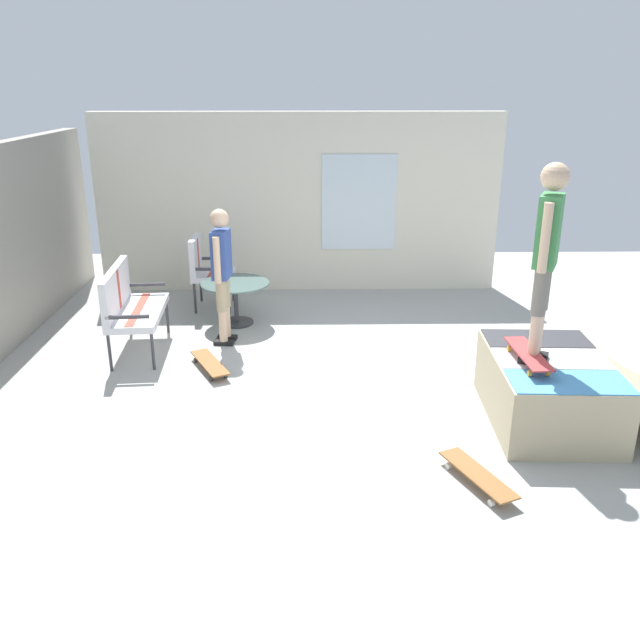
# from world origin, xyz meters

# --- Properties ---
(ground_plane) EXTENTS (12.00, 12.00, 0.10)m
(ground_plane) POSITION_xyz_m (0.00, 0.00, -0.05)
(ground_plane) COLOR #A8A8A3
(house_facade) EXTENTS (0.23, 6.00, 2.64)m
(house_facade) POSITION_xyz_m (3.80, 0.49, 1.32)
(house_facade) COLOR silver
(house_facade) RESTS_ON ground_plane
(skate_ramp) EXTENTS (1.57, 1.96, 0.64)m
(skate_ramp) POSITION_xyz_m (-0.51, -1.93, 0.32)
(skate_ramp) COLOR tan
(skate_ramp) RESTS_ON ground_plane
(patio_bench) EXTENTS (1.28, 0.63, 1.02)m
(patio_bench) POSITION_xyz_m (1.29, 2.47, 0.62)
(patio_bench) COLOR #38383D
(patio_bench) RESTS_ON ground_plane
(patio_chair_near_house) EXTENTS (0.62, 0.55, 1.02)m
(patio_chair_near_house) POSITION_xyz_m (2.89, 1.81, 0.61)
(patio_chair_near_house) COLOR #38383D
(patio_chair_near_house) RESTS_ON ground_plane
(patio_table) EXTENTS (0.90, 0.90, 0.57)m
(patio_table) POSITION_xyz_m (2.20, 1.31, 0.40)
(patio_table) COLOR #38383D
(patio_table) RESTS_ON ground_plane
(person_watching) EXTENTS (0.48, 0.27, 1.66)m
(person_watching) POSITION_xyz_m (1.54, 1.39, 0.96)
(person_watching) COLOR black
(person_watching) RESTS_ON ground_plane
(person_skater) EXTENTS (0.44, 0.34, 1.78)m
(person_skater) POSITION_xyz_m (-0.55, -1.70, 1.69)
(person_skater) COLOR black
(person_skater) RESTS_ON skate_ramp
(skateboard_by_bench) EXTENTS (0.81, 0.54, 0.10)m
(skateboard_by_bench) POSITION_xyz_m (0.69, 1.46, 0.08)
(skateboard_by_bench) COLOR brown
(skateboard_by_bench) RESTS_ON ground_plane
(skateboard_spare) EXTENTS (0.81, 0.50, 0.10)m
(skateboard_spare) POSITION_xyz_m (-1.56, -0.99, 0.08)
(skateboard_spare) COLOR brown
(skateboard_spare) RESTS_ON ground_plane
(skateboard_on_ramp) EXTENTS (0.81, 0.22, 0.10)m
(skateboard_on_ramp) POSITION_xyz_m (-0.62, -1.63, 0.72)
(skateboard_on_ramp) COLOR #B23838
(skateboard_on_ramp) RESTS_ON skate_ramp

